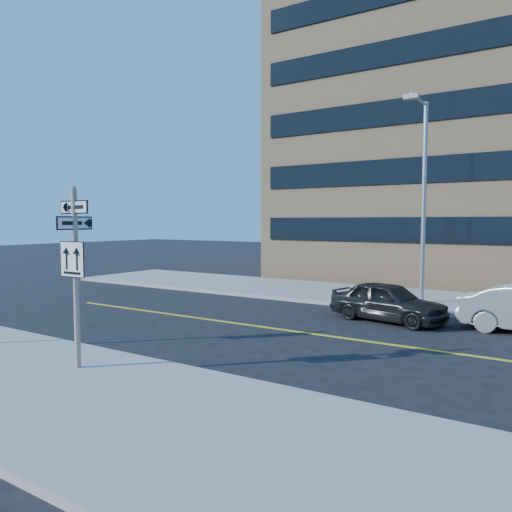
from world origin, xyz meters
The scene contains 5 objects.
ground centered at (0.00, 0.00, 0.00)m, with size 120.00×120.00×0.00m, color black.
sign_pole centered at (0.00, -2.51, 2.44)m, with size 0.92×0.92×4.06m.
parked_car_a centered at (3.88, 7.14, 0.69)m, with size 4.03×1.62×1.37m, color black.
streetlight_a centered at (4.00, 10.76, 4.76)m, with size 0.55×2.25×8.00m.
building_brick centered at (2.00, 25.00, 9.00)m, with size 18.00×18.00×18.00m, color tan.
Camera 1 is at (9.41, -9.51, 3.44)m, focal length 35.00 mm.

